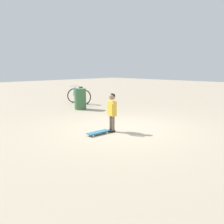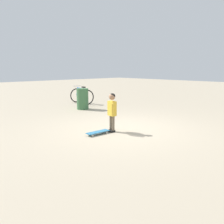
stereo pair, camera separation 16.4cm
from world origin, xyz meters
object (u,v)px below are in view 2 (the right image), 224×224
Objects in this scene: bicycle_mid at (82,96)px; skateboard at (98,132)px; trash_bin at (83,99)px; child_person at (112,108)px.

skateboard is at bearing -122.03° from bicycle_mid.
trash_bin is at bearing 59.23° from skateboard.
bicycle_mid is 1.29× the size of trash_bin.
skateboard is 5.53m from bicycle_mid.
skateboard is 3.94m from trash_bin.
child_person reaches higher than trash_bin.
trash_bin is at bearing -125.11° from bicycle_mid.
trash_bin is (-0.92, -1.31, 0.06)m from bicycle_mid.
skateboard is 0.77× the size of trash_bin.
skateboard is (-0.45, 0.06, -0.60)m from child_person.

